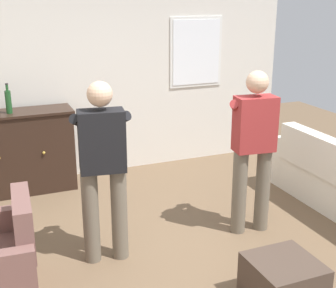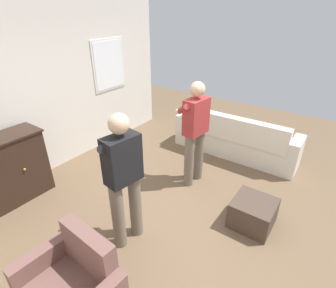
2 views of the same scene
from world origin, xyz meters
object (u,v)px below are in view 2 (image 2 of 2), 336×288
Objects in this scene: couch at (233,140)px; person_standing_right at (195,130)px; ottoman at (253,213)px; person_standing_left at (123,176)px.

person_standing_right is (-1.18, 0.20, 0.60)m from couch.
couch is at bearing -9.56° from person_standing_right.
ottoman is 1.44m from person_standing_right.
person_standing_left is at bearing 178.95° from person_standing_right.
person_standing_right is at bearing 170.44° from couch.
ottoman is 0.31× the size of person_standing_right.
person_standing_left is at bearing 133.54° from ottoman.
couch is at bearing -4.78° from person_standing_left.
person_standing_right is (1.53, -0.03, 0.00)m from person_standing_left.
ottoman is (-1.58, -0.96, -0.15)m from couch.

